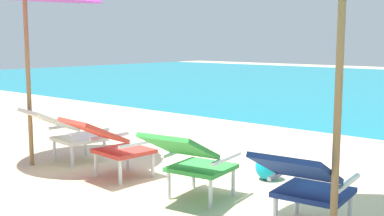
# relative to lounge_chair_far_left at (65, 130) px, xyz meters

# --- Properties ---
(ground_plane) EXTENTS (40.00, 40.00, 0.00)m
(ground_plane) POSITION_rel_lounge_chair_far_left_xyz_m (1.52, 4.22, -0.40)
(ground_plane) COLOR #CCB78E
(lounge_chair_far_left) EXTENTS (0.64, 0.93, 0.68)m
(lounge_chair_far_left) POSITION_rel_lounge_chair_far_left_xyz_m (0.00, 0.00, 0.00)
(lounge_chair_far_left) COLOR silver
(lounge_chair_far_left) RESTS_ON ground_plane
(lounge_chair_near_left) EXTENTS (0.61, 0.92, 0.68)m
(lounge_chair_near_left) POSITION_rel_lounge_chair_far_left_xyz_m (0.90, -0.08, 0.00)
(lounge_chair_near_left) COLOR red
(lounge_chair_near_left) RESTS_ON ground_plane
(lounge_chair_near_right) EXTENTS (0.66, 0.94, 0.68)m
(lounge_chair_near_right) POSITION_rel_lounge_chair_far_left_xyz_m (2.00, -0.07, 0.00)
(lounge_chair_near_right) COLOR #338E3D
(lounge_chair_near_right) RESTS_ON ground_plane
(lounge_chair_far_right) EXTENTS (0.63, 0.93, 0.68)m
(lounge_chair_far_right) POSITION_rel_lounge_chair_far_left_xyz_m (3.12, -0.07, 0.00)
(lounge_chair_far_right) COLOR navy
(lounge_chair_far_right) RESTS_ON ground_plane
(beach_ball) EXTENTS (0.27, 0.27, 0.27)m
(beach_ball) POSITION_rel_lounge_chair_far_left_xyz_m (2.13, 1.00, -0.27)
(beach_ball) COLOR #0A93AD
(beach_ball) RESTS_ON ground_plane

